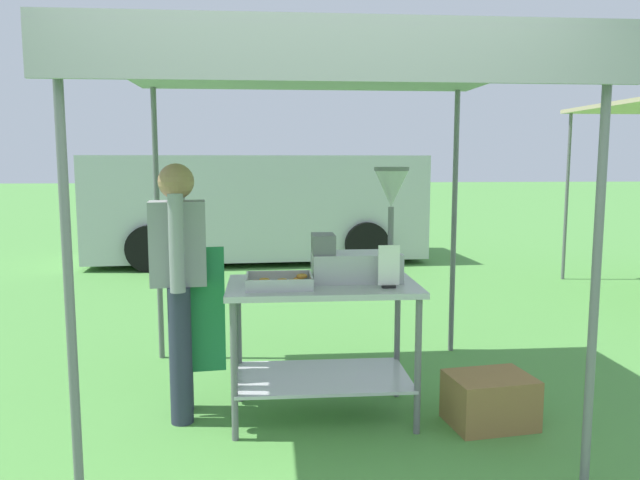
% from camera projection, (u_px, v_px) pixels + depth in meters
% --- Properties ---
extents(ground_plane, '(70.00, 70.00, 0.00)m').
position_uv_depth(ground_plane, '(284.00, 276.00, 8.71)').
color(ground_plane, '#519342').
extents(stall_canopy, '(2.65, 2.48, 2.24)m').
position_uv_depth(stall_canopy, '(321.00, 72.00, 3.80)').
color(stall_canopy, slate).
rests_on(stall_canopy, ground).
extents(donut_cart, '(1.18, 0.69, 0.87)m').
position_uv_depth(donut_cart, '(323.00, 320.00, 3.90)').
color(donut_cart, '#B7B7BC').
rests_on(donut_cart, ground).
extents(donut_tray, '(0.40, 0.31, 0.07)m').
position_uv_depth(donut_tray, '(278.00, 283.00, 3.76)').
color(donut_tray, '#B7B7BC').
rests_on(donut_tray, donut_cart).
extents(donut_fryer, '(0.61, 0.28, 0.72)m').
position_uv_depth(donut_fryer, '(362.00, 244.00, 3.93)').
color(donut_fryer, '#B7B7BC').
rests_on(donut_fryer, donut_cart).
extents(menu_sign, '(0.13, 0.05, 0.26)m').
position_uv_depth(menu_sign, '(389.00, 270.00, 3.72)').
color(menu_sign, black).
rests_on(menu_sign, donut_cart).
extents(vendor, '(0.46, 0.54, 1.61)m').
position_uv_depth(vendor, '(180.00, 277.00, 3.87)').
color(vendor, '#2D3347').
rests_on(vendor, ground).
extents(supply_crate, '(0.55, 0.44, 0.31)m').
position_uv_depth(supply_crate, '(490.00, 400.00, 3.84)').
color(supply_crate, olive).
rests_on(supply_crate, ground).
extents(van_silver, '(5.32, 2.31, 1.69)m').
position_uv_depth(van_silver, '(258.00, 206.00, 10.16)').
color(van_silver, '#BCBCC1').
rests_on(van_silver, ground).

